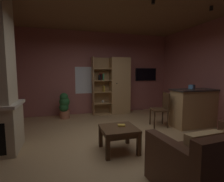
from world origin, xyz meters
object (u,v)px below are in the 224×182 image
at_px(tissue_box, 192,87).
at_px(table_book_0, 122,125).
at_px(bookshelf_cabinet, 117,86).
at_px(kitchen_bar_counter, 196,108).
at_px(coffee_table, 119,132).
at_px(dining_chair, 162,107).
at_px(potted_floor_plant, 64,105).
at_px(leather_couch, 217,164).
at_px(wall_mounted_tv, 146,74).

height_order(tissue_box, table_book_0, tissue_box).
height_order(bookshelf_cabinet, kitchen_bar_counter, bookshelf_cabinet).
xyz_separation_m(bookshelf_cabinet, coffee_table, (-0.90, -2.84, -0.62)).
xyz_separation_m(tissue_box, dining_chair, (-0.77, 0.18, -0.55)).
relative_size(coffee_table, potted_floor_plant, 0.79).
relative_size(bookshelf_cabinet, leather_couch, 1.24).
bearing_deg(leather_couch, dining_chair, 73.64).
bearing_deg(dining_chair, wall_mounted_tv, 75.00).
height_order(dining_chair, wall_mounted_tv, wall_mounted_tv).
distance_m(leather_couch, table_book_0, 1.59).
xyz_separation_m(potted_floor_plant, wall_mounted_tv, (3.07, 0.41, 0.96)).
bearing_deg(wall_mounted_tv, kitchen_bar_counter, -80.48).
height_order(coffee_table, table_book_0, table_book_0).
height_order(leather_couch, wall_mounted_tv, wall_mounted_tv).
height_order(kitchen_bar_counter, leather_couch, kitchen_bar_counter).
bearing_deg(wall_mounted_tv, table_book_0, -124.40).
height_order(kitchen_bar_counter, potted_floor_plant, kitchen_bar_counter).
xyz_separation_m(bookshelf_cabinet, table_book_0, (-0.82, -2.79, -0.52)).
distance_m(tissue_box, potted_floor_plant, 3.81).
bearing_deg(tissue_box, potted_floor_plant, 151.97).
height_order(bookshelf_cabinet, leather_couch, bookshelf_cabinet).
bearing_deg(bookshelf_cabinet, dining_chair, -68.54).
relative_size(coffee_table, wall_mounted_tv, 0.76).
height_order(coffee_table, wall_mounted_tv, wall_mounted_tv).
bearing_deg(coffee_table, leather_couch, -54.97).
relative_size(kitchen_bar_counter, wall_mounted_tv, 1.64).
relative_size(bookshelf_cabinet, table_book_0, 14.53).
xyz_separation_m(bookshelf_cabinet, wall_mounted_tv, (1.23, 0.21, 0.40)).
bearing_deg(table_book_0, wall_mounted_tv, 55.60).
height_order(kitchen_bar_counter, table_book_0, kitchen_bar_counter).
bearing_deg(coffee_table, wall_mounted_tv, 55.12).
height_order(bookshelf_cabinet, coffee_table, bookshelf_cabinet).
height_order(leather_couch, dining_chair, dining_chair).
bearing_deg(bookshelf_cabinet, wall_mounted_tv, 9.70).
bearing_deg(bookshelf_cabinet, leather_couch, -89.89).
relative_size(coffee_table, dining_chair, 0.70).
distance_m(tissue_box, wall_mounted_tv, 2.21).
bearing_deg(kitchen_bar_counter, potted_floor_plant, 152.03).
height_order(tissue_box, wall_mounted_tv, wall_mounted_tv).
distance_m(kitchen_bar_counter, wall_mounted_tv, 2.44).
bearing_deg(dining_chair, coffee_table, -146.30).
xyz_separation_m(tissue_box, table_book_0, (-2.30, -0.83, -0.61)).
distance_m(dining_chair, potted_floor_plant, 2.99).
distance_m(leather_couch, wall_mounted_tv, 4.64).
bearing_deg(leather_couch, kitchen_bar_counter, 52.72).
bearing_deg(wall_mounted_tv, dining_chair, -105.00).
relative_size(leather_couch, coffee_table, 2.47).
height_order(table_book_0, wall_mounted_tv, wall_mounted_tv).
relative_size(leather_couch, potted_floor_plant, 1.95).
relative_size(leather_couch, dining_chair, 1.74).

